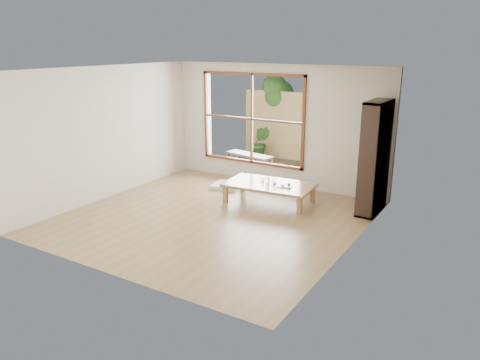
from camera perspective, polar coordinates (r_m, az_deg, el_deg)
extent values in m
plane|color=#95754A|center=(8.44, -3.24, -4.56)|extent=(5.00, 5.00, 0.00)
cube|color=#996F4A|center=(9.15, 3.60, -0.60)|extent=(1.78, 1.10, 0.05)
cube|color=#996F4A|center=(9.18, -1.79, -1.74)|extent=(0.09, 0.09, 0.32)
cube|color=#996F4A|center=(9.85, 0.36, -0.46)|extent=(0.09, 0.09, 0.32)
cube|color=#996F4A|center=(8.60, 7.27, -3.13)|extent=(0.09, 0.09, 0.32)
cube|color=#996F4A|center=(9.31, 8.87, -1.66)|extent=(0.09, 0.09, 0.32)
cube|color=beige|center=(10.13, -1.69, -0.68)|extent=(0.62, 0.62, 0.08)
cube|color=#2F211A|center=(8.77, 16.10, 2.63)|extent=(0.33, 0.92, 2.05)
cylinder|color=silver|center=(9.10, 3.37, -0.05)|extent=(0.08, 0.08, 0.14)
cylinder|color=silver|center=(9.10, 4.22, -0.23)|extent=(0.06, 0.06, 0.09)
cylinder|color=silver|center=(9.19, 4.22, -0.05)|extent=(0.07, 0.07, 0.09)
cylinder|color=silver|center=(9.26, 2.75, 0.06)|extent=(0.06, 0.06, 0.08)
cube|color=white|center=(8.94, 5.50, -0.82)|extent=(0.29, 0.23, 0.02)
sphere|color=#4E7E32|center=(8.93, 5.99, -0.57)|extent=(0.06, 0.06, 0.06)
cube|color=#CB602F|center=(8.91, 5.24, -0.73)|extent=(0.05, 0.05, 0.02)
cube|color=beige|center=(8.99, 5.21, -0.60)|extent=(0.06, 0.06, 0.02)
cylinder|color=silver|center=(8.88, 5.51, -0.85)|extent=(0.15, 0.04, 0.01)
cube|color=#383128|center=(11.65, 4.23, 1.37)|extent=(2.80, 2.00, 0.05)
cube|color=#2F211A|center=(11.38, 1.11, 3.07)|extent=(1.28, 0.58, 0.05)
cube|color=#2F211A|center=(11.70, -1.48, 2.45)|extent=(0.07, 0.07, 0.34)
cube|color=#2F211A|center=(11.90, -0.56, 2.70)|extent=(0.07, 0.07, 0.34)
cube|color=#2F211A|center=(10.97, 2.92, 1.48)|extent=(0.07, 0.07, 0.34)
cube|color=#2F211A|center=(11.18, 3.82, 1.76)|extent=(0.07, 0.07, 0.34)
cube|color=tan|center=(12.34, 6.46, 6.44)|extent=(2.80, 0.06, 1.80)
imported|color=#2D561F|center=(11.82, 10.57, 3.98)|extent=(0.97, 0.87, 1.00)
imported|color=#2D561F|center=(12.40, 2.51, 4.57)|extent=(0.58, 0.51, 0.90)
cylinder|color=#4C3D2D|center=(12.92, 4.18, 6.50)|extent=(0.14, 0.14, 1.60)
sphere|color=#2D561F|center=(12.75, 4.75, 10.21)|extent=(0.84, 0.84, 0.84)
sphere|color=#2D561F|center=(12.96, 3.81, 9.45)|extent=(0.70, 0.70, 0.70)
sphere|color=#2D561F|center=(12.68, 4.20, 11.33)|extent=(0.64, 0.64, 0.64)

